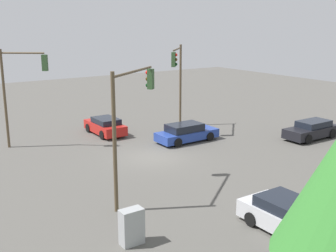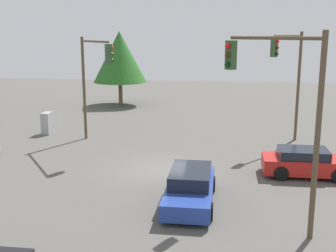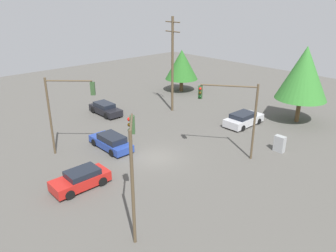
{
  "view_description": "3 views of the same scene",
  "coord_description": "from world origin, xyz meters",
  "px_view_note": "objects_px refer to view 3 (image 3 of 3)",
  "views": [
    {
      "loc": [
        13.57,
        21.6,
        8.38
      ],
      "look_at": [
        -0.66,
        0.69,
        2.11
      ],
      "focal_mm": 45.0,
      "sensor_mm": 36.0,
      "label": 1
    },
    {
      "loc": [
        -19.55,
        -3.08,
        6.52
      ],
      "look_at": [
        0.27,
        -0.35,
        2.14
      ],
      "focal_mm": 45.0,
      "sensor_mm": 36.0,
      "label": 2
    },
    {
      "loc": [
        18.84,
        -15.89,
        12.59
      ],
      "look_at": [
        -1.09,
        2.38,
        1.86
      ],
      "focal_mm": 35.0,
      "sensor_mm": 36.0,
      "label": 3
    }
  ],
  "objects_px": {
    "sedan_silver": "(244,119)",
    "sedan_blue": "(111,142)",
    "traffic_signal_main": "(132,159)",
    "traffic_signal_aux": "(233,107)",
    "sedan_dark": "(105,109)",
    "electrical_cabinet": "(280,144)",
    "sedan_red": "(81,179)",
    "traffic_signal_cross": "(66,103)"
  },
  "relations": [
    {
      "from": "sedan_blue",
      "to": "sedan_silver",
      "type": "bearing_deg",
      "value": -18.91
    },
    {
      "from": "sedan_blue",
      "to": "traffic_signal_aux",
      "type": "bearing_deg",
      "value": -51.69
    },
    {
      "from": "traffic_signal_aux",
      "to": "traffic_signal_main",
      "type": "bearing_deg",
      "value": 63.12
    },
    {
      "from": "sedan_silver",
      "to": "electrical_cabinet",
      "type": "height_order",
      "value": "electrical_cabinet"
    },
    {
      "from": "sedan_dark",
      "to": "electrical_cabinet",
      "type": "distance_m",
      "value": 19.4
    },
    {
      "from": "traffic_signal_aux",
      "to": "sedan_blue",
      "type": "bearing_deg",
      "value": 1.59
    },
    {
      "from": "sedan_blue",
      "to": "traffic_signal_cross",
      "type": "xyz_separation_m",
      "value": [
        -1.43,
        -3.05,
        3.9
      ]
    },
    {
      "from": "sedan_dark",
      "to": "traffic_signal_aux",
      "type": "distance_m",
      "value": 16.73
    },
    {
      "from": "sedan_blue",
      "to": "sedan_red",
      "type": "bearing_deg",
      "value": -142.32
    },
    {
      "from": "sedan_blue",
      "to": "electrical_cabinet",
      "type": "bearing_deg",
      "value": -44.9
    },
    {
      "from": "sedan_silver",
      "to": "traffic_signal_main",
      "type": "relative_size",
      "value": 0.69
    },
    {
      "from": "sedan_silver",
      "to": "sedan_blue",
      "type": "bearing_deg",
      "value": -108.91
    },
    {
      "from": "sedan_red",
      "to": "traffic_signal_cross",
      "type": "relative_size",
      "value": 0.61
    },
    {
      "from": "traffic_signal_main",
      "to": "electrical_cabinet",
      "type": "height_order",
      "value": "traffic_signal_main"
    },
    {
      "from": "traffic_signal_main",
      "to": "traffic_signal_cross",
      "type": "bearing_deg",
      "value": 28.75
    },
    {
      "from": "sedan_dark",
      "to": "electrical_cabinet",
      "type": "xyz_separation_m",
      "value": [
        18.5,
        5.85,
        0.07
      ]
    },
    {
      "from": "sedan_silver",
      "to": "traffic_signal_aux",
      "type": "relative_size",
      "value": 0.72
    },
    {
      "from": "sedan_red",
      "to": "electrical_cabinet",
      "type": "xyz_separation_m",
      "value": [
        6.44,
        15.51,
        0.08
      ]
    },
    {
      "from": "sedan_dark",
      "to": "traffic_signal_main",
      "type": "height_order",
      "value": "traffic_signal_main"
    },
    {
      "from": "sedan_red",
      "to": "traffic_signal_main",
      "type": "xyz_separation_m",
      "value": [
        6.11,
        0.11,
        3.86
      ]
    },
    {
      "from": "traffic_signal_main",
      "to": "traffic_signal_aux",
      "type": "distance_m",
      "value": 11.54
    },
    {
      "from": "sedan_red",
      "to": "sedan_dark",
      "type": "bearing_deg",
      "value": -38.69
    },
    {
      "from": "sedan_blue",
      "to": "electrical_cabinet",
      "type": "height_order",
      "value": "electrical_cabinet"
    },
    {
      "from": "sedan_blue",
      "to": "traffic_signal_main",
      "type": "bearing_deg",
      "value": -116.37
    },
    {
      "from": "traffic_signal_cross",
      "to": "electrical_cabinet",
      "type": "distance_m",
      "value": 18.31
    },
    {
      "from": "sedan_dark",
      "to": "traffic_signal_main",
      "type": "distance_m",
      "value": 20.89
    },
    {
      "from": "sedan_dark",
      "to": "sedan_red",
      "type": "height_order",
      "value": "sedan_dark"
    },
    {
      "from": "sedan_silver",
      "to": "traffic_signal_main",
      "type": "height_order",
      "value": "traffic_signal_main"
    },
    {
      "from": "traffic_signal_main",
      "to": "sedan_silver",
      "type": "bearing_deg",
      "value": -35.03
    },
    {
      "from": "sedan_silver",
      "to": "traffic_signal_main",
      "type": "xyz_separation_m",
      "value": [
        5.48,
        -18.32,
        3.83
      ]
    },
    {
      "from": "sedan_silver",
      "to": "traffic_signal_main",
      "type": "bearing_deg",
      "value": -73.34
    },
    {
      "from": "sedan_dark",
      "to": "traffic_signal_aux",
      "type": "xyz_separation_m",
      "value": [
        16.21,
        1.82,
        3.75
      ]
    },
    {
      "from": "traffic_signal_cross",
      "to": "electrical_cabinet",
      "type": "bearing_deg",
      "value": 2.42
    },
    {
      "from": "traffic_signal_cross",
      "to": "traffic_signal_aux",
      "type": "xyz_separation_m",
      "value": [
        9.51,
        9.43,
        -0.14
      ]
    },
    {
      "from": "sedan_blue",
      "to": "sedan_dark",
      "type": "relative_size",
      "value": 1.03
    },
    {
      "from": "traffic_signal_cross",
      "to": "traffic_signal_aux",
      "type": "bearing_deg",
      "value": -1.56
    },
    {
      "from": "sedan_blue",
      "to": "sedan_red",
      "type": "distance_m",
      "value": 6.44
    },
    {
      "from": "sedan_dark",
      "to": "traffic_signal_aux",
      "type": "relative_size",
      "value": 0.7
    },
    {
      "from": "sedan_dark",
      "to": "sedan_red",
      "type": "distance_m",
      "value": 15.45
    },
    {
      "from": "sedan_blue",
      "to": "traffic_signal_main",
      "type": "relative_size",
      "value": 0.69
    },
    {
      "from": "traffic_signal_aux",
      "to": "electrical_cabinet",
      "type": "bearing_deg",
      "value": -156.39
    },
    {
      "from": "traffic_signal_cross",
      "to": "electrical_cabinet",
      "type": "relative_size",
      "value": 4.6
    }
  ]
}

